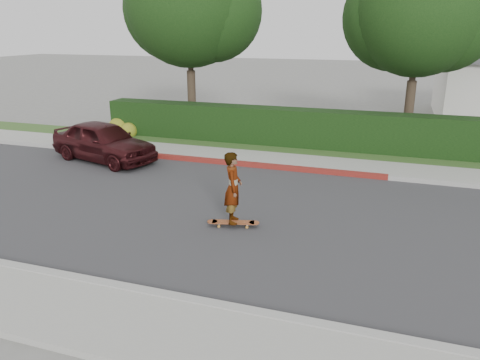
{
  "coord_description": "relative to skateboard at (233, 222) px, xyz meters",
  "views": [
    {
      "loc": [
        1.02,
        -10.3,
        4.45
      ],
      "look_at": [
        -2.34,
        -0.27,
        1.0
      ],
      "focal_mm": 35.0,
      "sensor_mm": 36.0,
      "label": 1
    }
  ],
  "objects": [
    {
      "name": "hedge",
      "position": [
        -0.66,
        7.97,
        0.64
      ],
      "size": [
        15.0,
        1.0,
        1.5
      ],
      "primitive_type": "cube",
      "color": "black",
      "rests_on": "ground"
    },
    {
      "name": "ground",
      "position": [
        2.34,
        0.77,
        -0.11
      ],
      "size": [
        120.0,
        120.0,
        0.0
      ],
      "primitive_type": "plane",
      "color": "slate",
      "rests_on": "ground"
    },
    {
      "name": "curb_near",
      "position": [
        2.34,
        -3.33,
        -0.03
      ],
      "size": [
        60.0,
        0.2,
        0.15
      ],
      "primitive_type": "cube",
      "color": "#9E9E99",
      "rests_on": "ground"
    },
    {
      "name": "flowering_shrub",
      "position": [
        -7.67,
        7.51,
        0.23
      ],
      "size": [
        1.4,
        1.0,
        0.9
      ],
      "color": "#2D4C19",
      "rests_on": "ground"
    },
    {
      "name": "planting_strip",
      "position": [
        2.34,
        7.37,
        -0.06
      ],
      "size": [
        60.0,
        1.6,
        0.1
      ],
      "primitive_type": "cube",
      "color": "#2D4C1E",
      "rests_on": "ground"
    },
    {
      "name": "sidewalk_far",
      "position": [
        2.34,
        5.77,
        -0.05
      ],
      "size": [
        60.0,
        1.6,
        0.12
      ],
      "primitive_type": "cube",
      "color": "gray",
      "rests_on": "ground"
    },
    {
      "name": "skateboarder",
      "position": [
        0.0,
        0.0,
        0.86
      ],
      "size": [
        0.55,
        0.7,
        1.68
      ],
      "primitive_type": "imported",
      "rotation": [
        0.0,
        0.0,
        1.84
      ],
      "color": "white",
      "rests_on": "skateboard"
    },
    {
      "name": "road",
      "position": [
        2.34,
        0.77,
        -0.1
      ],
      "size": [
        60.0,
        8.0,
        0.01
      ],
      "primitive_type": "cube",
      "color": "#2D2D30",
      "rests_on": "ground"
    },
    {
      "name": "car_maroon",
      "position": [
        -6.17,
        3.99,
        0.59
      ],
      "size": [
        4.36,
        2.67,
        1.39
      ],
      "primitive_type": "imported",
      "rotation": [
        0.0,
        0.0,
        1.3
      ],
      "color": "#3B1215",
      "rests_on": "ground"
    },
    {
      "name": "tree_left",
      "position": [
        -5.18,
        9.46,
        5.16
      ],
      "size": [
        5.99,
        5.21,
        8.0
      ],
      "color": "#33261C",
      "rests_on": "ground"
    },
    {
      "name": "curb_far",
      "position": [
        2.34,
        4.87,
        -0.03
      ],
      "size": [
        60.0,
        0.2,
        0.15
      ],
      "primitive_type": "cube",
      "color": "#9E9E99",
      "rests_on": "ground"
    },
    {
      "name": "curb_red_section",
      "position": [
        -2.66,
        4.87,
        -0.03
      ],
      "size": [
        12.0,
        0.21,
        0.15
      ],
      "primitive_type": "cube",
      "color": "maroon",
      "rests_on": "ground"
    },
    {
      "name": "tree_center",
      "position": [
        3.82,
        9.96,
        4.8
      ],
      "size": [
        5.66,
        4.84,
        7.44
      ],
      "color": "#33261C",
      "rests_on": "ground"
    },
    {
      "name": "skateboard",
      "position": [
        0.0,
        0.0,
        0.0
      ],
      "size": [
        1.25,
        0.54,
        0.11
      ],
      "rotation": [
        0.0,
        0.0,
        0.25
      ],
      "color": "#B97C33",
      "rests_on": "ground"
    }
  ]
}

